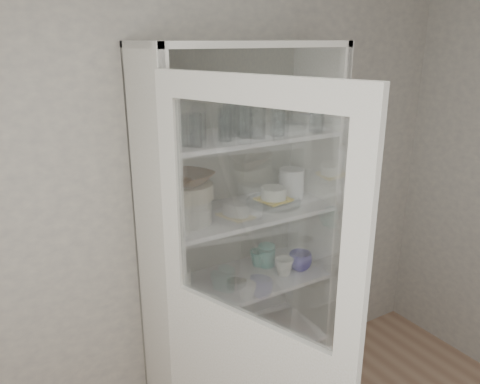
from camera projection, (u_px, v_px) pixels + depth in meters
wall_back at (186, 197)px, 2.51m from camera, size 3.60×0.02×2.60m
pantry_cabinet at (234, 261)px, 2.59m from camera, size 1.00×0.45×2.10m
cupboard_door at (250, 365)px, 1.86m from camera, size 0.34×0.86×2.00m
tumbler_0 at (194, 130)px, 2.01m from camera, size 0.08×0.08×0.14m
tumbler_1 at (186, 131)px, 2.03m from camera, size 0.08×0.08×0.13m
tumbler_2 at (258, 122)px, 2.18m from camera, size 0.10×0.10×0.15m
tumbler_3 at (225, 127)px, 2.13m from camera, size 0.08×0.08×0.13m
tumbler_4 at (278, 121)px, 2.24m from camera, size 0.08×0.08×0.14m
tumbler_5 at (317, 117)px, 2.33m from camera, size 0.09×0.09×0.15m
tumbler_6 at (317, 116)px, 2.39m from camera, size 0.09×0.09×0.14m
tumbler_7 at (160, 128)px, 2.10m from camera, size 0.07×0.07×0.13m
tumbler_8 at (177, 128)px, 2.13m from camera, size 0.07×0.07×0.12m
tumbler_9 at (231, 120)px, 2.24m from camera, size 0.09×0.09×0.16m
tumbler_10 at (225, 123)px, 2.22m from camera, size 0.09×0.09×0.13m
tumbler_11 at (240, 118)px, 2.30m from camera, size 0.09×0.09×0.15m
goblet_0 at (156, 119)px, 2.16m from camera, size 0.08×0.08×0.19m
goblet_1 at (232, 114)px, 2.37m from camera, size 0.07×0.07×0.17m
goblet_2 at (236, 111)px, 2.37m from camera, size 0.09×0.09×0.19m
goblet_3 at (292, 109)px, 2.52m from camera, size 0.08×0.08×0.17m
plate_stack_front at (190, 211)px, 2.24m from camera, size 0.21×0.21×0.13m
plate_stack_back at (188, 204)px, 2.38m from camera, size 0.22×0.22×0.08m
cream_bowl at (189, 191)px, 2.21m from camera, size 0.31×0.31×0.07m
terracotta_bowl at (189, 178)px, 2.19m from camera, size 0.29×0.29×0.05m
glass_platter at (274, 202)px, 2.53m from camera, size 0.31×0.31×0.02m
yellow_trivet at (274, 199)px, 2.52m from camera, size 0.18×0.18×0.01m
white_ramekin at (274, 193)px, 2.51m from camera, size 0.16×0.16×0.06m
grey_bowl_stack at (291, 183)px, 2.61m from camera, size 0.14×0.14×0.16m
mug_blue at (300, 261)px, 2.64m from camera, size 0.14×0.14×0.10m
mug_teal at (258, 258)px, 2.69m from camera, size 0.13×0.13×0.09m
mug_white at (284, 267)px, 2.58m from camera, size 0.13×0.13×0.10m
teal_jar at (267, 256)px, 2.69m from camera, size 0.10×0.10×0.12m
measuring_cups at (235, 283)px, 2.47m from camera, size 0.09×0.09×0.04m
white_canister at (182, 281)px, 2.41m from camera, size 0.10×0.10×0.12m
cream_dish at (227, 338)px, 2.64m from camera, size 0.25×0.25×0.08m
tin_box at (249, 333)px, 2.70m from camera, size 0.24×0.20×0.06m
tumbler_12 at (246, 122)px, 2.20m from camera, size 0.07×0.07×0.14m
tumbler_13 at (200, 126)px, 2.17m from camera, size 0.06×0.06×0.12m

